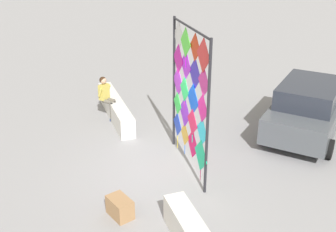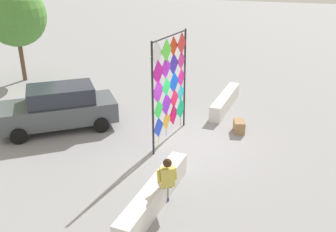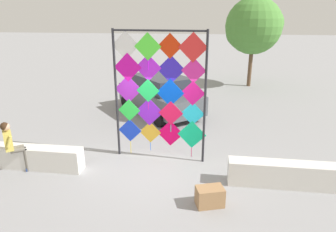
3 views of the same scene
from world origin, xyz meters
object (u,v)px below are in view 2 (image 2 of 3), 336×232
kite_display_rack (170,83)px  cardboard_box_large (239,126)px  seated_vendor (166,178)px  tree_far_right (16,16)px  parked_car (59,107)px

kite_display_rack → cardboard_box_large: (1.54, -2.25, -1.94)m
seated_vendor → cardboard_box_large: seated_vendor is taller
cardboard_box_large → tree_far_right: 13.22m
kite_display_rack → seated_vendor: (-3.82, -1.43, -1.29)m
parked_car → cardboard_box_large: parked_car is taller
cardboard_box_large → tree_far_right: (2.29, 12.60, 3.29)m
kite_display_rack → tree_far_right: (3.83, 10.35, 1.35)m
kite_display_rack → parked_car: bearing=99.4°
kite_display_rack → tree_far_right: 11.11m
kite_display_rack → cardboard_box_large: 3.35m
seated_vendor → tree_far_right: tree_far_right is taller
parked_car → cardboard_box_large: bearing=-71.1°
cardboard_box_large → tree_far_right: bearing=79.7°
parked_car → tree_far_right: tree_far_right is taller
parked_car → tree_far_right: (4.55, 5.99, 2.66)m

